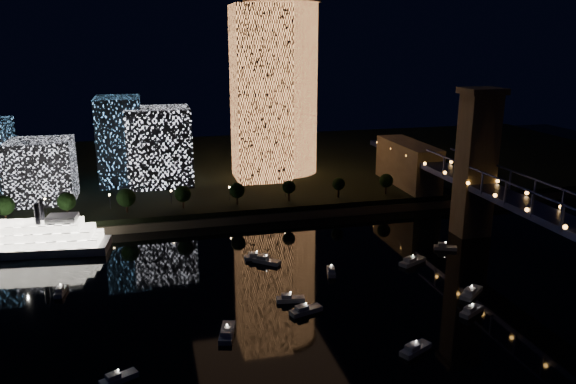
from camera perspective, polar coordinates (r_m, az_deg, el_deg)
name	(u,v)px	position (r m, az deg, el deg)	size (l,w,h in m)	color
ground	(339,326)	(136.56, 5.19, -13.45)	(520.00, 520.00, 0.00)	black
far_bank	(235,167)	(282.66, -5.45, 2.50)	(420.00, 160.00, 5.00)	black
seawall	(267,216)	(208.84, -2.17, -2.46)	(420.00, 6.00, 3.00)	#6B5E4C
tower_cylindrical	(282,87)	(257.43, -0.62, 10.58)	(34.00, 34.00, 77.22)	#F2914D
tower_rectangular	(261,94)	(244.45, -2.80, 9.87)	(23.19, 23.19, 73.80)	#F2914D
midrise_blocks	(85,153)	(241.08, -19.93, 3.78)	(90.69, 44.41, 36.63)	white
truss_bridge	(571,234)	(164.65, 26.84, -3.80)	(13.00, 266.00, 50.00)	navy
riverboat	(12,240)	(196.43, -26.25, -4.41)	(58.14, 18.30, 17.23)	silver
motorboats	(326,298)	(147.58, 3.84, -10.72)	(120.54, 78.77, 2.78)	silver
esplanade_trees	(150,196)	(208.00, -13.82, -0.41)	(165.78, 6.89, 8.94)	black
street_lamps	(171,194)	(214.26, -11.79, -0.22)	(132.70, 0.70, 5.65)	black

